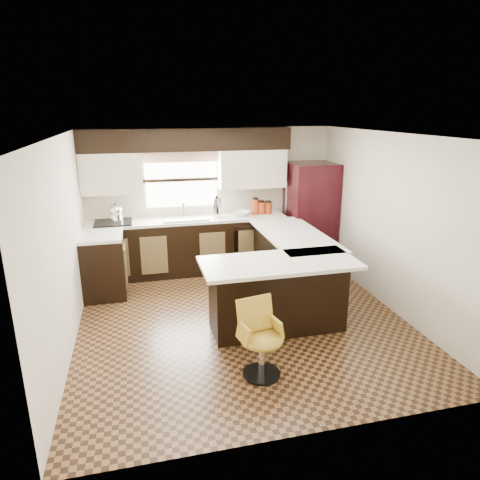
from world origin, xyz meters
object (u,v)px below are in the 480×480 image
object	(u,v)px
peninsula_long	(290,266)
bar_chair	(262,340)
peninsula_return	(277,296)
refrigerator	(310,215)

from	to	relation	value
peninsula_long	bar_chair	size ratio (longest dim) A/B	2.37
peninsula_long	peninsula_return	world-z (taller)	same
peninsula_return	refrigerator	bearing A→B (deg)	58.58
peninsula_return	refrigerator	size ratio (longest dim) A/B	0.91
peninsula_long	refrigerator	distance (m)	1.49
peninsula_return	bar_chair	bearing A→B (deg)	-117.23
peninsula_long	refrigerator	world-z (taller)	refrigerator
peninsula_long	refrigerator	xyz separation A→B (m)	(0.79, 1.18, 0.46)
peninsula_long	peninsula_return	size ratio (longest dim) A/B	1.18
peninsula_long	refrigerator	size ratio (longest dim) A/B	1.07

